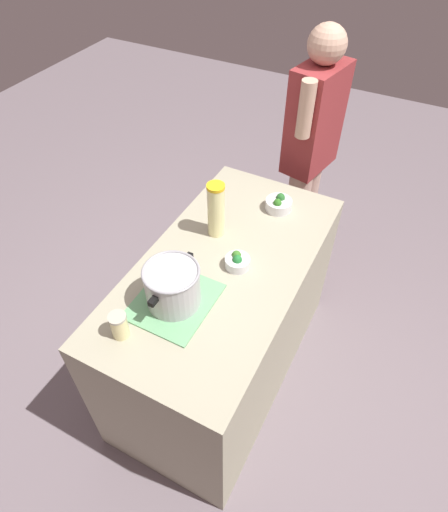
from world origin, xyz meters
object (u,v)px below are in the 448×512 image
object	(u,v)px
mason_jar	(119,325)
broccoli_bowl_front	(279,204)
cooking_pot	(173,286)
broccoli_bowl_center	(237,261)
lemonade_pitcher	(216,210)
person_cook	(310,153)

from	to	relation	value
mason_jar	broccoli_bowl_front	size ratio (longest dim) A/B	0.86
cooking_pot	broccoli_bowl_center	size ratio (longest dim) A/B	2.64
lemonade_pitcher	broccoli_bowl_center	distance (m)	0.27
person_cook	broccoli_bowl_center	bearing A→B (deg)	-178.93
cooking_pot	mason_jar	world-z (taller)	cooking_pot
cooking_pot	lemonade_pitcher	bearing A→B (deg)	5.84
broccoli_bowl_center	person_cook	size ratio (longest dim) A/B	0.07
lemonade_pitcher	person_cook	xyz separation A→B (m)	(0.86, -0.17, -0.13)
broccoli_bowl_front	mason_jar	bearing A→B (deg)	165.97
mason_jar	broccoli_bowl_center	distance (m)	0.59
broccoli_bowl_front	broccoli_bowl_center	xyz separation A→B (m)	(-0.46, 0.01, -0.00)
lemonade_pitcher	mason_jar	world-z (taller)	lemonade_pitcher
cooking_pot	person_cook	distance (m)	1.33
mason_jar	cooking_pot	bearing A→B (deg)	-22.87
cooking_pot	person_cook	bearing A→B (deg)	-5.31
cooking_pot	mason_jar	bearing A→B (deg)	157.13
cooking_pot	person_cook	size ratio (longest dim) A/B	0.19
cooking_pot	broccoli_bowl_front	xyz separation A→B (m)	(0.77, -0.15, -0.07)
cooking_pot	broccoli_bowl_front	world-z (taller)	cooking_pot
cooking_pot	broccoli_bowl_front	size ratio (longest dim) A/B	2.22
broccoli_bowl_front	person_cook	world-z (taller)	person_cook
lemonade_pitcher	broccoli_bowl_front	xyz separation A→B (m)	(0.31, -0.20, -0.11)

